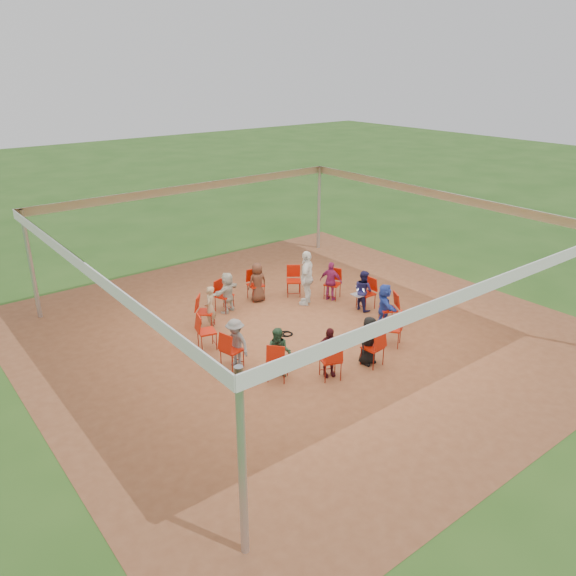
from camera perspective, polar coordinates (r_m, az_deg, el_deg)
ground at (r=14.53m, az=1.03°, el=-4.40°), size 80.00×80.00×0.00m
dirt_patch at (r=14.53m, az=1.03°, el=-4.38°), size 13.00×13.00×0.00m
tent at (r=13.65m, az=1.10°, el=4.55°), size 10.33×10.33×3.00m
chair_0 at (r=15.81m, az=7.94°, el=-0.58°), size 0.45×0.43×0.90m
chair_1 at (r=16.38m, az=4.53°, el=0.40°), size 0.58×0.57×0.90m
chair_2 at (r=16.55m, az=0.58°, el=0.69°), size 0.60×0.60×0.90m
chair_3 at (r=16.28m, az=-3.30°, el=0.29°), size 0.48×0.49×0.90m
chair_4 at (r=15.62m, az=-6.50°, el=-0.80°), size 0.54×0.56×0.90m
chair_5 at (r=14.67m, az=-8.37°, el=-2.44°), size 0.61×0.61×0.90m
chair_6 at (r=13.63m, az=-8.25°, el=-4.42°), size 0.53×0.52×0.90m
chair_7 at (r=12.74m, az=-5.72°, el=-6.29°), size 0.52×0.51×0.90m
chair_8 at (r=12.24m, az=-1.06°, el=-7.42°), size 0.61×0.61×0.90m
chair_9 at (r=12.31m, az=4.34°, el=-7.29°), size 0.55×0.56×0.90m
chair_10 at (r=12.93m, az=8.59°, el=-5.99°), size 0.46×0.48×0.90m
chair_11 at (r=13.88m, az=10.56°, el=-4.07°), size 0.59×0.60×0.90m
chair_12 at (r=14.92m, az=10.17°, el=-2.14°), size 0.59×0.58×0.90m
person_seated_0 at (r=15.68m, az=7.65°, el=-0.23°), size 0.33×0.57×1.15m
person_seated_1 at (r=16.23m, az=4.39°, el=0.69°), size 0.61×0.76×1.15m
person_seated_2 at (r=16.13m, az=-3.12°, el=0.59°), size 0.60×0.39×1.15m
person_seated_3 at (r=15.49m, az=-6.17°, el=-0.44°), size 1.14×0.74×1.15m
person_seated_4 at (r=14.59m, az=-7.94°, el=-1.98°), size 0.49×0.50×1.15m
person_seated_5 at (r=12.75m, az=-5.36°, el=-5.57°), size 0.52×0.81×1.15m
person_seated_6 at (r=12.28m, az=-0.94°, el=-6.61°), size 0.61×0.64×1.15m
person_seated_7 at (r=12.35m, az=4.16°, el=-6.50°), size 0.76×0.57×1.15m
person_seated_8 at (r=12.93m, az=8.21°, el=-5.30°), size 0.59×0.37×1.15m
person_seated_9 at (r=14.83m, az=9.76°, el=-1.70°), size 0.87×1.13×1.15m
standing_person at (r=15.86m, az=1.92°, el=1.06°), size 1.03×0.93×1.59m
cable_coil at (r=14.34m, az=-0.16°, el=-4.68°), size 0.39×0.39×0.03m
laptop at (r=15.58m, az=7.23°, el=-0.45°), size 0.28×0.34×0.23m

